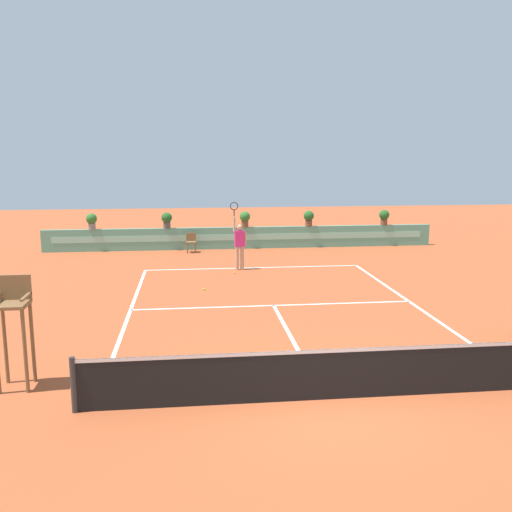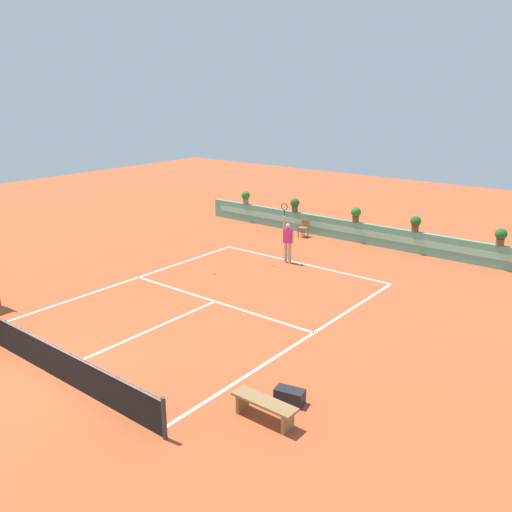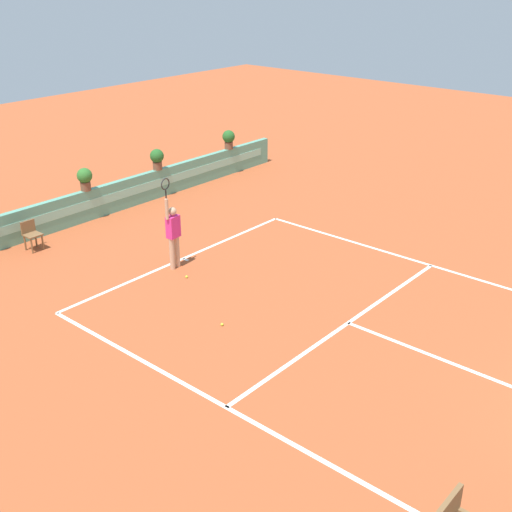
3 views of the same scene
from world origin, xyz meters
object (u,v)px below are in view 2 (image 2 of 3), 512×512
Objects in this scene: potted_plant_far_left at (246,197)px; ball_kid_chair at (304,227)px; potted_plant_far_right at (501,236)px; potted_plant_left at (295,204)px; tennis_ball_mid_court at (214,274)px; tennis_ball_near_baseline at (273,265)px; gear_bag at (290,396)px; bench_courtside at (264,406)px; potted_plant_centre at (356,213)px; potted_plant_right at (416,223)px; tennis_player at (288,239)px.

ball_kid_chair is at bearing -9.43° from potted_plant_far_left.
potted_plant_left is at bearing 180.00° from potted_plant_far_right.
potted_plant_far_right is at bearing 41.99° from tennis_ball_mid_court.
tennis_ball_near_baseline is 0.09× the size of potted_plant_left.
potted_plant_far_left is at bearing 132.52° from gear_bag.
ball_kid_chair is 7.16m from tennis_ball_mid_court.
potted_plant_far_left is at bearing 130.54° from bench_courtside.
potted_plant_centre is (6.89, 0.00, 0.00)m from potted_plant_far_left.
bench_courtside is 17.19m from potted_plant_left.
potted_plant_right and potted_plant_centre have the same top height.
potted_plant_centre is at bearing 81.97° from tennis_player.
tennis_ball_mid_court is 8.26m from potted_plant_centre.
gear_bag is 0.97× the size of potted_plant_left.
tennis_player is at bearing -58.75° from potted_plant_left.
potted_plant_left is at bearing 122.06° from bench_courtside.
potted_plant_far_right is (6.64, 0.00, 0.00)m from potted_plant_centre.
potted_plant_right is 3.64m from potted_plant_far_right.
ball_kid_chair is 1.17× the size of potted_plant_left.
tennis_ball_near_baseline is 1.00× the size of tennis_ball_mid_court.
ball_kid_chair is 1.17× the size of potted_plant_right.
bench_courtside is 10.15m from tennis_ball_mid_court.
potted_plant_far_left and potted_plant_left have the same top height.
gear_bag is 10.42m from tennis_ball_near_baseline.
tennis_ball_near_baseline is at bearing 125.41° from bench_courtside.
potted_plant_right and potted_plant_far_right have the same top height.
gear_bag is 13.71m from potted_plant_far_right.
potted_plant_right reaches higher than tennis_ball_mid_court.
ball_kid_chair reaches higher than tennis_ball_mid_court.
tennis_ball_near_baseline is at bearing -64.09° from potted_plant_left.
potted_plant_far_left is (-4.41, 0.73, 0.93)m from ball_kid_chair.
ball_kid_chair is at bearing -175.42° from potted_plant_far_right.
tennis_ball_mid_court is 11.84m from potted_plant_far_right.
potted_plant_far_right is at bearing 85.58° from gear_bag.
ball_kid_chair reaches higher than bench_courtside.
gear_bag is 10.29× the size of tennis_ball_near_baseline.
gear_bag is at bearing -57.91° from ball_kid_chair.
tennis_ball_near_baseline is 2.69m from tennis_ball_mid_court.
tennis_player is 38.01× the size of tennis_ball_near_baseline.
tennis_ball_near_baseline is 0.09× the size of potted_plant_centre.
potted_plant_right is 1.00× the size of potted_plant_far_left.
potted_plant_left is (-9.11, 14.54, 1.04)m from bench_courtside.
potted_plant_left reaches higher than bench_courtside.
bench_courtside is 23.53× the size of tennis_ball_near_baseline.
ball_kid_chair is 1.21× the size of gear_bag.
gear_bag reaches higher than tennis_ball_near_baseline.
tennis_ball_mid_court is 0.09× the size of potted_plant_left.
potted_plant_far_left reaches higher than bench_courtside.
gear_bag is 9.60m from tennis_ball_mid_court.
potted_plant_left is at bearing 121.25° from tennis_player.
potted_plant_left and potted_plant_centre have the same top height.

